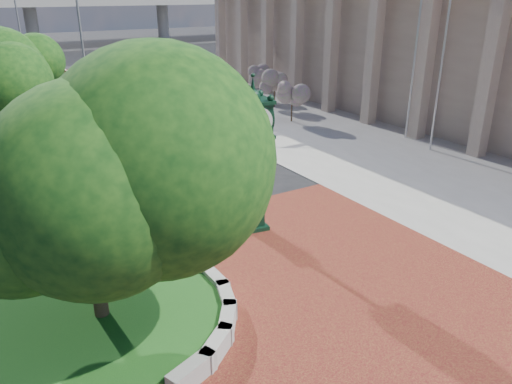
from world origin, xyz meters
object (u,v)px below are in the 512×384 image
(street_lamp_far, at_px, (22,26))
(flagpole_b, at_px, (416,49))
(post_clock, at_px, (253,149))
(flagpole_a, at_px, (442,59))
(parked_car, at_px, (73,76))
(street_lamp_near, at_px, (83,26))

(street_lamp_far, bearing_deg, flagpole_b, -64.13)
(post_clock, xyz_separation_m, flagpole_b, (13.77, 5.48, 2.01))
(flagpole_b, height_order, street_lamp_far, flagpole_b)
(flagpole_a, bearing_deg, flagpole_b, 72.94)
(parked_car, bearing_deg, flagpole_a, -82.69)
(parked_car, relative_size, street_lamp_near, 0.40)
(parked_car, bearing_deg, street_lamp_far, 128.99)
(flagpole_a, height_order, street_lamp_near, street_lamp_near)
(flagpole_a, height_order, flagpole_b, flagpole_b)
(parked_car, bearing_deg, street_lamp_near, -108.79)
(post_clock, relative_size, flagpole_a, 0.58)
(flagpole_a, bearing_deg, street_lamp_near, 122.03)
(flagpole_b, relative_size, street_lamp_far, 1.15)
(flagpole_b, xyz_separation_m, street_lamp_near, (-13.33, 17.71, 0.70))
(flagpole_a, distance_m, flagpole_b, 2.53)
(post_clock, xyz_separation_m, street_lamp_far, (-1.62, 37.22, 2.00))
(street_lamp_near, bearing_deg, flagpole_b, -53.04)
(post_clock, xyz_separation_m, street_lamp_near, (0.45, 23.19, 2.71))
(post_clock, bearing_deg, flagpole_b, 21.70)
(flagpole_a, bearing_deg, street_lamp_far, 113.23)
(post_clock, distance_m, flagpole_b, 14.96)
(parked_car, bearing_deg, post_clock, -105.30)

